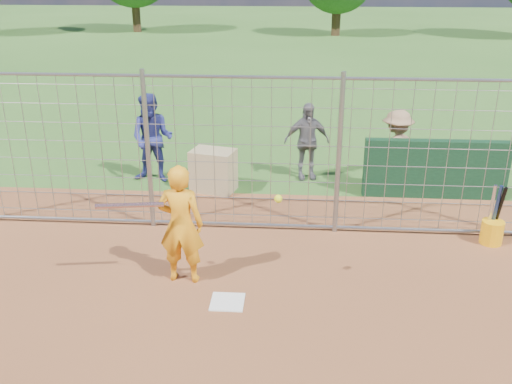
# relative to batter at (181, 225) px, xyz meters

# --- Properties ---
(ground) EXTENTS (100.00, 100.00, 0.00)m
(ground) POSITION_rel_batter_xyz_m (0.67, -0.34, -0.84)
(ground) COLOR #2D591E
(ground) RESTS_ON ground
(home_plate) EXTENTS (0.43, 0.43, 0.02)m
(home_plate) POSITION_rel_batter_xyz_m (0.67, -0.54, -0.83)
(home_plate) COLOR silver
(home_plate) RESTS_ON ground
(dugout_wall) EXTENTS (2.60, 0.20, 1.10)m
(dugout_wall) POSITION_rel_batter_xyz_m (4.07, 3.26, -0.29)
(dugout_wall) COLOR #11381E
(dugout_wall) RESTS_ON ground
(batter) EXTENTS (0.63, 0.42, 1.68)m
(batter) POSITION_rel_batter_xyz_m (0.00, 0.00, 0.00)
(batter) COLOR orange
(batter) RESTS_ON ground
(bystander_a) EXTENTS (0.92, 0.76, 1.76)m
(bystander_a) POSITION_rel_batter_xyz_m (-1.29, 3.73, 0.04)
(bystander_a) COLOR navy
(bystander_a) RESTS_ON ground
(bystander_b) EXTENTS (0.97, 0.55, 1.55)m
(bystander_b) POSITION_rel_batter_xyz_m (1.72, 4.10, -0.06)
(bystander_b) COLOR #5B5A5F
(bystander_b) RESTS_ON ground
(bystander_c) EXTENTS (1.17, 1.06, 1.57)m
(bystander_c) POSITION_rel_batter_xyz_m (3.38, 3.54, -0.05)
(bystander_c) COLOR #8F6D4E
(bystander_c) RESTS_ON ground
(equipment_bin) EXTENTS (0.91, 0.73, 0.80)m
(equipment_bin) POSITION_rel_batter_xyz_m (-0.04, 3.31, -0.44)
(equipment_bin) COLOR tan
(equipment_bin) RESTS_ON ground
(equipment_in_play) EXTENTS (2.36, 0.25, 0.19)m
(equipment_in_play) POSITION_rel_batter_xyz_m (-0.12, -0.27, 0.42)
(equipment_in_play) COLOR silver
(equipment_in_play) RESTS_ON ground
(bucket_with_bats) EXTENTS (0.34, 0.36, 0.98)m
(bucket_with_bats) POSITION_rel_batter_xyz_m (4.58, 1.42, -0.59)
(bucket_with_bats) COLOR #FFAB0D
(bucket_with_bats) RESTS_ON ground
(backstop_fence) EXTENTS (9.08, 0.08, 2.60)m
(backstop_fence) POSITION_rel_batter_xyz_m (0.67, 1.66, 0.42)
(backstop_fence) COLOR gray
(backstop_fence) RESTS_ON ground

